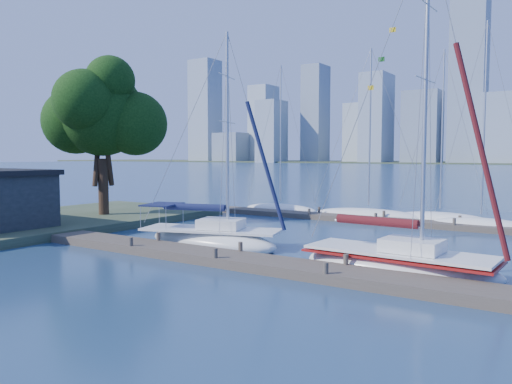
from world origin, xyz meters
The scene contains 11 objects.
ground centered at (0.00, 0.00, 0.00)m, with size 700.00×700.00×0.00m, color navy.
near_dock centered at (0.00, 0.00, 0.20)m, with size 26.00×2.00×0.40m, color #494035.
far_dock centered at (2.00, 16.00, 0.18)m, with size 30.00×1.80×0.36m, color #494035.
shore centered at (-17.00, 3.00, 0.25)m, with size 12.00×22.00×0.50m, color #38472D.
tree centered at (-15.47, 6.20, 7.65)m, with size 8.30×7.58×11.27m.
sailboat_navy centered at (-3.20, 2.86, 0.90)m, with size 8.06×4.60×11.21m.
sailboat_maroon centered at (6.65, 2.19, 1.10)m, with size 7.86×2.93×13.29m.
bg_boat_0 centered at (-8.26, 18.29, 0.24)m, with size 6.66×2.12×12.23m.
bg_boat_1 centered at (-0.51, 17.87, 0.25)m, with size 8.65×3.05×12.65m.
bg_boat_2 centered at (4.39, 18.44, 0.26)m, with size 7.19×4.56×12.09m.
bg_boat_3 centered at (7.25, 16.88, 0.27)m, with size 6.39×3.23×13.21m.
Camera 1 is at (12.60, -16.90, 4.60)m, focal length 35.00 mm.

